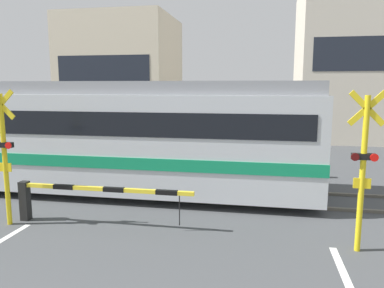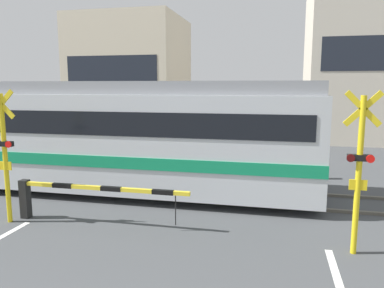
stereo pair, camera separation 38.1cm
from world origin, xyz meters
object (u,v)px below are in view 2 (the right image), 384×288
object	(u,v)px
crossing_signal_left	(5,150)
pedestrian	(256,140)
crossing_signal_right	(359,166)
crossing_barrier_near	(70,193)
crossing_barrier_far	(279,158)
commuter_train	(56,131)

from	to	relation	value
crossing_signal_left	pedestrian	bearing A→B (deg)	57.02
crossing_signal_right	crossing_signal_left	bearing A→B (deg)	180.00
crossing_barrier_near	crossing_barrier_far	distance (m)	7.44
crossing_barrier_near	pedestrian	bearing A→B (deg)	63.61
crossing_signal_left	crossing_signal_right	xyz separation A→B (m)	(7.70, 0.00, 0.00)
crossing_signal_left	commuter_train	bearing A→B (deg)	102.24
crossing_barrier_near	crossing_barrier_far	size ratio (longest dim) A/B	1.00
crossing_signal_left	crossing_signal_right	world-z (taller)	same
crossing_barrier_near	crossing_barrier_far	world-z (taller)	same
crossing_barrier_near	crossing_signal_left	distance (m)	1.79
pedestrian	crossing_barrier_far	bearing A→B (deg)	-67.42
crossing_barrier_near	pedestrian	xyz separation A→B (m)	(3.92, 7.89, 0.27)
crossing_barrier_near	crossing_signal_left	size ratio (longest dim) A/B	1.35
crossing_barrier_near	crossing_signal_left	bearing A→B (deg)	-166.70
crossing_signal_left	pedestrian	distance (m)	9.84
crossing_barrier_far	crossing_signal_left	world-z (taller)	crossing_signal_left
crossing_signal_right	pedestrian	distance (m)	8.60
commuter_train	crossing_signal_left	xyz separation A→B (m)	(0.69, -3.16, -0.05)
commuter_train	crossing_barrier_near	distance (m)	3.69
commuter_train	crossing_barrier_near	world-z (taller)	commuter_train
commuter_train	crossing_barrier_far	world-z (taller)	commuter_train
commuter_train	pedestrian	size ratio (longest dim) A/B	9.56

